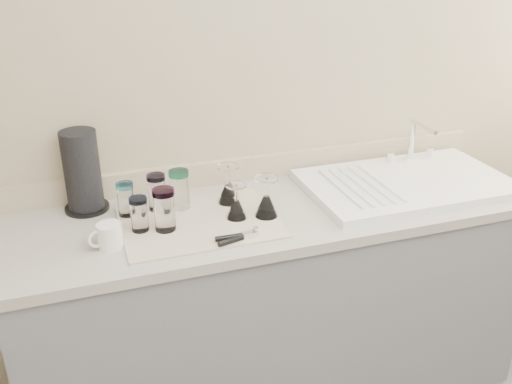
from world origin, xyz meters
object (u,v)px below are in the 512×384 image
object	(u,v)px
tumbler_cyan	(157,192)
goblet_front_left	(236,207)
tumbler_purple	(180,189)
paper_towel_roll	(82,172)
sink_unit	(406,183)
white_mug	(109,236)
tumbler_blue	(164,209)
tumbler_magenta	(139,214)
tumbler_teal	(126,199)
can_opener	(238,237)
goblet_front_right	(266,203)
goblet_back_left	(229,190)

from	to	relation	value
tumbler_cyan	goblet_front_left	xyz separation A→B (m)	(0.26, -0.16, -0.02)
tumbler_purple	paper_towel_roll	bearing A→B (deg)	161.10
sink_unit	tumbler_cyan	xyz separation A→B (m)	(-1.00, 0.11, 0.06)
goblet_front_left	sink_unit	bearing A→B (deg)	3.99
goblet_front_left	white_mug	distance (m)	0.46
tumbler_blue	paper_towel_roll	distance (m)	0.37
tumbler_cyan	tumbler_magenta	bearing A→B (deg)	-120.65
tumbler_purple	white_mug	xyz separation A→B (m)	(-0.28, -0.20, -0.04)
tumbler_cyan	tumbler_blue	distance (m)	0.17
tumbler_teal	tumbler_blue	size ratio (longest dim) A/B	0.82
goblet_front_left	can_opener	world-z (taller)	goblet_front_left
tumbler_teal	paper_towel_roll	world-z (taller)	paper_towel_roll
tumbler_teal	tumbler_purple	size ratio (longest dim) A/B	0.84
goblet_front_right	white_mug	bearing A→B (deg)	-176.50
tumbler_purple	goblet_front_right	size ratio (longest dim) A/B	0.98
tumbler_teal	goblet_front_left	size ratio (longest dim) A/B	0.94
goblet_front_left	paper_towel_roll	bearing A→B (deg)	152.69
tumbler_magenta	goblet_back_left	size ratio (longest dim) A/B	0.82
sink_unit	tumbler_teal	size ratio (longest dim) A/B	6.56
tumbler_cyan	goblet_front_right	bearing A→B (deg)	-26.53
tumbler_purple	can_opener	size ratio (longest dim) A/B	0.97
white_mug	goblet_back_left	bearing A→B (deg)	21.98
goblet_back_left	can_opener	xyz separation A→B (m)	(-0.05, -0.29, -0.04)
goblet_front_left	paper_towel_roll	world-z (taller)	paper_towel_roll
tumbler_blue	goblet_front_left	xyz separation A→B (m)	(0.26, 0.00, -0.03)
can_opener	white_mug	size ratio (longest dim) A/B	1.24
can_opener	goblet_front_left	bearing A→B (deg)	74.40
sink_unit	tumbler_purple	xyz separation A→B (m)	(-0.92, 0.10, 0.06)
sink_unit	tumbler_purple	world-z (taller)	sink_unit
tumbler_blue	paper_towel_roll	bearing A→B (deg)	132.94
tumbler_teal	tumbler_blue	world-z (taller)	tumbler_blue
tumbler_teal	goblet_front_right	distance (m)	0.51
goblet_back_left	goblet_front_left	world-z (taller)	goblet_back_left
tumbler_purple	goblet_front_right	xyz separation A→B (m)	(0.28, -0.17, -0.02)
goblet_front_left	tumbler_purple	bearing A→B (deg)	139.73
tumbler_blue	goblet_back_left	bearing A→B (deg)	27.27
tumbler_purple	tumbler_blue	xyz separation A→B (m)	(-0.08, -0.15, 0.00)
tumbler_magenta	tumbler_blue	size ratio (longest dim) A/B	0.81
tumbler_magenta	goblet_front_left	world-z (taller)	goblet_front_left
tumbler_blue	can_opener	size ratio (longest dim) A/B	1.00
tumbler_blue	tumbler_teal	bearing A→B (deg)	125.88
sink_unit	goblet_front_left	distance (m)	0.74
tumbler_teal	goblet_front_left	distance (m)	0.40
tumbler_magenta	tumbler_blue	distance (m)	0.09
goblet_back_left	sink_unit	bearing A→B (deg)	-6.43
tumbler_blue	paper_towel_roll	world-z (taller)	paper_towel_roll
tumbler_magenta	goblet_front_left	xyz separation A→B (m)	(0.34, -0.02, -0.02)
goblet_back_left	white_mug	xyz separation A→B (m)	(-0.47, -0.19, -0.02)
tumbler_cyan	goblet_back_left	xyz separation A→B (m)	(0.27, -0.03, -0.02)
tumbler_purple	can_opener	xyz separation A→B (m)	(0.13, -0.30, -0.07)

